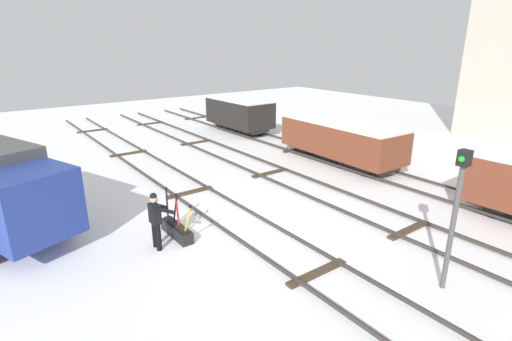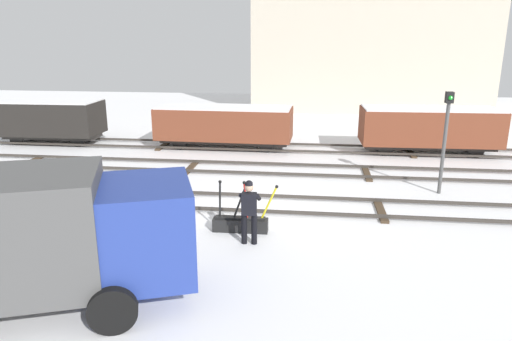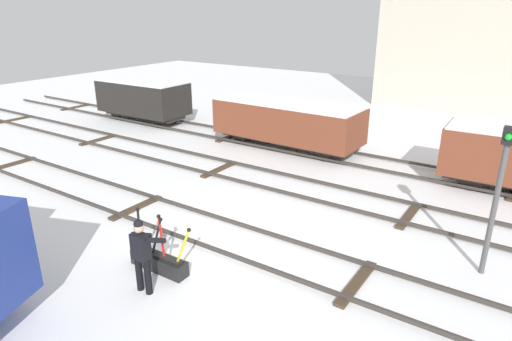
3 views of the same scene
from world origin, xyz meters
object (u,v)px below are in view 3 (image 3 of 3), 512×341
freight_car_far_end (287,122)px  rail_worker (142,251)px  signal_post (499,187)px  freight_car_back_track (143,98)px  switch_lever_frame (159,260)px

freight_car_far_end → rail_worker: bearing=-74.6°
rail_worker → signal_post: signal_post is taller
rail_worker → freight_car_back_track: 15.54m
rail_worker → signal_post: size_ratio=0.50×
switch_lever_frame → rail_worker: 1.09m
switch_lever_frame → freight_car_back_track: size_ratio=0.37×
switch_lever_frame → rail_worker: (0.34, -0.75, 0.72)m
freight_car_far_end → freight_car_back_track: bearing=-178.6°
switch_lever_frame → signal_post: 7.68m
switch_lever_frame → freight_car_far_end: freight_car_far_end is taller
switch_lever_frame → freight_car_far_end: bearing=102.2°
rail_worker → freight_car_far_end: bearing=103.0°
freight_car_back_track → freight_car_far_end: 8.76m
freight_car_far_end → signal_post: bearing=-32.7°
switch_lever_frame → signal_post: bearing=31.9°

